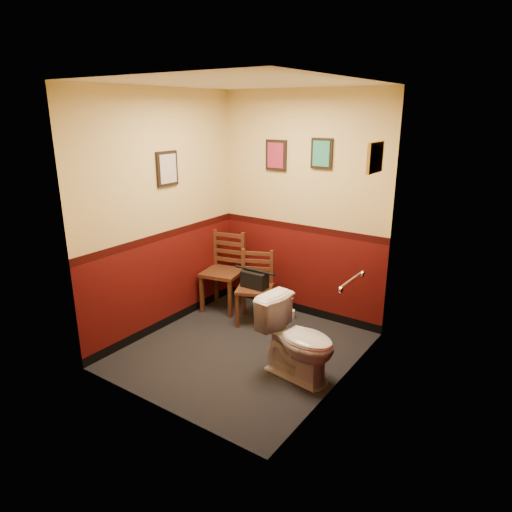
{
  "coord_description": "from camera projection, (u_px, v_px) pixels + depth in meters",
  "views": [
    {
      "loc": [
        2.59,
        -3.51,
        2.46
      ],
      "look_at": [
        0.0,
        0.25,
        1.0
      ],
      "focal_mm": 32.0,
      "sensor_mm": 36.0,
      "label": 1
    }
  ],
  "objects": [
    {
      "name": "framed_print_right",
      "position": [
        375.0,
        157.0,
        4.16
      ],
      "size": [
        0.04,
        0.34,
        0.28
      ],
      "color": "olive",
      "rests_on": "wall_right"
    },
    {
      "name": "framed_print_left",
      "position": [
        167.0,
        169.0,
        5.0
      ],
      "size": [
        0.04,
        0.3,
        0.38
      ],
      "color": "black",
      "rests_on": "wall_left"
    },
    {
      "name": "wall_left",
      "position": [
        162.0,
        215.0,
        5.08
      ],
      "size": [
        0.0,
        2.4,
        2.7
      ],
      "primitive_type": "cube",
      "rotation": [
        1.57,
        0.0,
        1.57
      ],
      "color": "#490C0A",
      "rests_on": "ground"
    },
    {
      "name": "chair_left",
      "position": [
        224.0,
        271.0,
        5.82
      ],
      "size": [
        0.55,
        0.55,
        0.99
      ],
      "rotation": [
        0.0,
        0.0,
        0.21
      ],
      "color": "#542C19",
      "rests_on": "floor"
    },
    {
      "name": "wall_front",
      "position": [
        151.0,
        260.0,
        3.55
      ],
      "size": [
        2.2,
        0.0,
        2.7
      ],
      "primitive_type": "cube",
      "rotation": [
        -1.57,
        0.0,
        0.0
      ],
      "color": "#490C0A",
      "rests_on": "ground"
    },
    {
      "name": "chair_right",
      "position": [
        255.0,
        288.0,
        5.46
      ],
      "size": [
        0.53,
        0.53,
        0.87
      ],
      "rotation": [
        0.0,
        0.0,
        0.41
      ],
      "color": "#542C19",
      "rests_on": "floor"
    },
    {
      "name": "grab_bar",
      "position": [
        351.0,
        281.0,
        4.23
      ],
      "size": [
        0.05,
        0.56,
        0.06
      ],
      "color": "silver",
      "rests_on": "wall_right"
    },
    {
      "name": "tp_stack",
      "position": [
        286.0,
        310.0,
        5.67
      ],
      "size": [
        0.24,
        0.12,
        0.2
      ],
      "color": "silver",
      "rests_on": "floor"
    },
    {
      "name": "handbag",
      "position": [
        255.0,
        279.0,
        5.39
      ],
      "size": [
        0.32,
        0.16,
        0.23
      ],
      "rotation": [
        0.0,
        0.0,
        0.02
      ],
      "color": "black",
      "rests_on": "chair_right"
    },
    {
      "name": "framed_print_back_a",
      "position": [
        276.0,
        155.0,
        5.42
      ],
      "size": [
        0.28,
        0.04,
        0.36
      ],
      "color": "black",
      "rests_on": "wall_back"
    },
    {
      "name": "floor",
      "position": [
        243.0,
        350.0,
        4.9
      ],
      "size": [
        2.2,
        2.4,
        0.0
      ],
      "primitive_type": "cube",
      "color": "black",
      "rests_on": "ground"
    },
    {
      "name": "ceiling",
      "position": [
        240.0,
        82.0,
        4.08
      ],
      "size": [
        2.2,
        2.4,
        0.0
      ],
      "primitive_type": "cube",
      "rotation": [
        3.14,
        0.0,
        0.0
      ],
      "color": "silver",
      "rests_on": "ground"
    },
    {
      "name": "wall_back",
      "position": [
        301.0,
        208.0,
        5.43
      ],
      "size": [
        2.2,
        0.0,
        2.7
      ],
      "primitive_type": "cube",
      "rotation": [
        1.57,
        0.0,
        0.0
      ],
      "color": "#490C0A",
      "rests_on": "ground"
    },
    {
      "name": "toilet_brush",
      "position": [
        317.0,
        377.0,
        4.29
      ],
      "size": [
        0.13,
        0.13,
        0.45
      ],
      "color": "silver",
      "rests_on": "floor"
    },
    {
      "name": "wall_right",
      "position": [
        345.0,
        247.0,
        3.89
      ],
      "size": [
        0.0,
        2.4,
        2.7
      ],
      "primitive_type": "cube",
      "rotation": [
        1.57,
        0.0,
        -1.57
      ],
      "color": "#490C0A",
      "rests_on": "ground"
    },
    {
      "name": "framed_print_back_b",
      "position": [
        322.0,
        154.0,
        5.08
      ],
      "size": [
        0.26,
        0.04,
        0.34
      ],
      "color": "black",
      "rests_on": "wall_back"
    },
    {
      "name": "toilet",
      "position": [
        298.0,
        340.0,
        4.32
      ],
      "size": [
        0.83,
        0.53,
        0.77
      ],
      "primitive_type": "imported",
      "rotation": [
        0.0,
        0.0,
        1.44
      ],
      "color": "white",
      "rests_on": "floor"
    }
  ]
}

